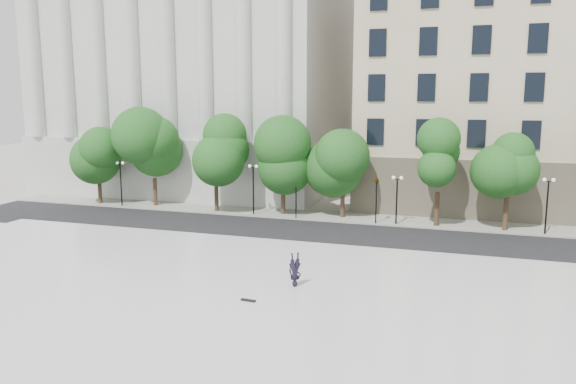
# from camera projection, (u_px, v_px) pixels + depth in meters

# --- Properties ---
(ground) EXTENTS (160.00, 160.00, 0.00)m
(ground) POSITION_uv_depth(u_px,v_px,m) (191.00, 327.00, 24.76)
(ground) COLOR #BAB8B0
(ground) RESTS_ON ground
(plaza) EXTENTS (44.00, 22.00, 0.45)m
(plaza) POSITION_uv_depth(u_px,v_px,m) (219.00, 299.00, 27.54)
(plaza) COLOR silver
(plaza) RESTS_ON ground
(street) EXTENTS (60.00, 8.00, 0.02)m
(street) POSITION_uv_depth(u_px,v_px,m) (303.00, 233.00, 41.68)
(street) COLOR black
(street) RESTS_ON ground
(far_sidewalk) EXTENTS (60.00, 4.00, 0.12)m
(far_sidewalk) POSITION_uv_depth(u_px,v_px,m) (322.00, 216.00, 47.31)
(far_sidewalk) COLOR gray
(far_sidewalk) RESTS_ON ground
(building_west) EXTENTS (31.50, 27.65, 25.60)m
(building_west) POSITION_uv_depth(u_px,v_px,m) (209.00, 70.00, 63.85)
(building_west) COLOR silver
(building_west) RESTS_ON ground
(building_east) EXTENTS (36.00, 26.15, 23.00)m
(building_east) POSITION_uv_depth(u_px,v_px,m) (565.00, 84.00, 53.53)
(building_east) COLOR beige
(building_east) RESTS_ON ground
(traffic_light_west) EXTENTS (0.62, 1.98, 4.28)m
(traffic_light_west) POSITION_uv_depth(u_px,v_px,m) (296.00, 174.00, 45.61)
(traffic_light_west) COLOR black
(traffic_light_west) RESTS_ON ground
(traffic_light_east) EXTENTS (0.51, 1.78, 4.21)m
(traffic_light_east) POSITION_uv_depth(u_px,v_px,m) (377.00, 178.00, 43.68)
(traffic_light_east) COLOR black
(traffic_light_east) RESTS_ON ground
(person_lying) EXTENTS (1.46, 1.83, 0.48)m
(person_lying) POSITION_uv_depth(u_px,v_px,m) (295.00, 282.00, 28.68)
(person_lying) COLOR black
(person_lying) RESTS_ON plaza
(skateboard) EXTENTS (0.75, 0.25, 0.08)m
(skateboard) POSITION_uv_depth(u_px,v_px,m) (248.00, 300.00, 26.63)
(skateboard) COLOR black
(skateboard) RESTS_ON plaza
(street_trees) EXTENTS (47.59, 5.01, 7.59)m
(street_trees) POSITION_uv_depth(u_px,v_px,m) (311.00, 157.00, 46.12)
(street_trees) COLOR #382619
(street_trees) RESTS_ON ground
(lamp_posts) EXTENTS (36.53, 0.28, 4.37)m
(lamp_posts) POSITION_uv_depth(u_px,v_px,m) (315.00, 185.00, 45.59)
(lamp_posts) COLOR black
(lamp_posts) RESTS_ON ground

